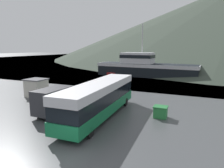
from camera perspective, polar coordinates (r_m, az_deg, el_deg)
ground_plane at (r=12.08m, az=-14.30°, el=-21.64°), size 400.00×400.00×0.00m
water_surface at (r=147.94m, az=21.63°, el=7.16°), size 240.00×240.00×0.00m
tour_bus at (r=18.39m, az=-3.45°, el=-3.89°), size 3.20×12.32×3.23m
delivery_van at (r=20.05m, az=-15.67°, el=-4.46°), size 2.02×5.30×2.58m
fishing_boat at (r=45.68m, az=9.39°, el=4.81°), size 22.43×6.67×11.57m
storage_bin at (r=19.00m, az=13.68°, el=-7.72°), size 1.25×1.11×1.07m
dock_kiosk at (r=28.04m, az=-20.79°, el=-0.96°), size 2.54×2.34×2.32m
small_boat at (r=47.96m, az=2.74°, el=3.17°), size 5.27×7.48×0.73m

